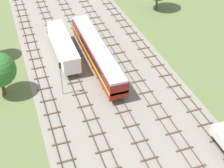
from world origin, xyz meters
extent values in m
plane|color=#5B6B3D|center=(0.00, 56.00, 0.00)|extent=(480.00, 480.00, 0.00)
cube|color=gray|center=(0.00, 56.00, 0.00)|extent=(23.26, 176.00, 0.01)
cube|color=#47382D|center=(-10.35, 57.00, 0.22)|extent=(0.07, 126.00, 0.15)
cube|color=#47382D|center=(-8.91, 57.00, 0.22)|extent=(0.07, 126.00, 0.15)
cube|color=brown|center=(-9.63, 22.50, 0.07)|extent=(2.40, 0.22, 0.14)
cube|color=brown|center=(-9.63, 25.50, 0.07)|extent=(2.40, 0.22, 0.14)
cube|color=brown|center=(-9.63, 28.50, 0.07)|extent=(2.40, 0.22, 0.14)
cube|color=brown|center=(-9.63, 31.50, 0.07)|extent=(2.40, 0.22, 0.14)
cube|color=brown|center=(-9.63, 34.50, 0.07)|extent=(2.40, 0.22, 0.14)
cube|color=brown|center=(-9.63, 37.50, 0.07)|extent=(2.40, 0.22, 0.14)
cube|color=brown|center=(-9.63, 40.50, 0.07)|extent=(2.40, 0.22, 0.14)
cube|color=brown|center=(-9.63, 43.50, 0.07)|extent=(2.40, 0.22, 0.14)
cube|color=brown|center=(-9.63, 46.50, 0.07)|extent=(2.40, 0.22, 0.14)
cube|color=brown|center=(-9.63, 49.50, 0.07)|extent=(2.40, 0.22, 0.14)
cube|color=brown|center=(-9.63, 52.50, 0.07)|extent=(2.40, 0.22, 0.14)
cube|color=brown|center=(-9.63, 55.50, 0.07)|extent=(2.40, 0.22, 0.14)
cube|color=brown|center=(-9.63, 58.50, 0.07)|extent=(2.40, 0.22, 0.14)
cube|color=brown|center=(-9.63, 61.50, 0.07)|extent=(2.40, 0.22, 0.14)
cube|color=brown|center=(-9.63, 64.50, 0.07)|extent=(2.40, 0.22, 0.14)
cube|color=brown|center=(-9.63, 67.50, 0.07)|extent=(2.40, 0.22, 0.14)
cube|color=brown|center=(-9.63, 70.50, 0.07)|extent=(2.40, 0.22, 0.14)
cube|color=brown|center=(-9.63, 73.50, 0.07)|extent=(2.40, 0.22, 0.14)
cube|color=#47382D|center=(-5.53, 57.00, 0.22)|extent=(0.07, 126.00, 0.15)
cube|color=#47382D|center=(-4.10, 57.00, 0.22)|extent=(0.07, 126.00, 0.15)
cube|color=brown|center=(-4.81, 22.50, 0.07)|extent=(2.40, 0.22, 0.14)
cube|color=brown|center=(-4.81, 25.50, 0.07)|extent=(2.40, 0.22, 0.14)
cube|color=brown|center=(-4.81, 28.50, 0.07)|extent=(2.40, 0.22, 0.14)
cube|color=brown|center=(-4.81, 31.50, 0.07)|extent=(2.40, 0.22, 0.14)
cube|color=brown|center=(-4.81, 34.50, 0.07)|extent=(2.40, 0.22, 0.14)
cube|color=brown|center=(-4.81, 37.50, 0.07)|extent=(2.40, 0.22, 0.14)
cube|color=brown|center=(-4.81, 40.50, 0.07)|extent=(2.40, 0.22, 0.14)
cube|color=brown|center=(-4.81, 43.50, 0.07)|extent=(2.40, 0.22, 0.14)
cube|color=brown|center=(-4.81, 46.50, 0.07)|extent=(2.40, 0.22, 0.14)
cube|color=brown|center=(-4.81, 49.50, 0.07)|extent=(2.40, 0.22, 0.14)
cube|color=brown|center=(-4.81, 52.50, 0.07)|extent=(2.40, 0.22, 0.14)
cube|color=brown|center=(-4.81, 55.50, 0.07)|extent=(2.40, 0.22, 0.14)
cube|color=brown|center=(-4.81, 58.50, 0.07)|extent=(2.40, 0.22, 0.14)
cube|color=brown|center=(-4.81, 61.50, 0.07)|extent=(2.40, 0.22, 0.14)
cube|color=brown|center=(-4.81, 64.50, 0.07)|extent=(2.40, 0.22, 0.14)
cube|color=brown|center=(-4.81, 67.50, 0.07)|extent=(2.40, 0.22, 0.14)
cube|color=brown|center=(-4.81, 70.50, 0.07)|extent=(2.40, 0.22, 0.14)
cube|color=#47382D|center=(-0.72, 57.00, 0.22)|extent=(0.07, 126.00, 0.15)
cube|color=#47382D|center=(0.72, 57.00, 0.22)|extent=(0.07, 126.00, 0.15)
cube|color=brown|center=(0.00, 19.50, 0.07)|extent=(2.40, 0.22, 0.14)
cube|color=brown|center=(0.00, 22.50, 0.07)|extent=(2.40, 0.22, 0.14)
cube|color=brown|center=(0.00, 25.50, 0.07)|extent=(2.40, 0.22, 0.14)
cube|color=brown|center=(0.00, 28.50, 0.07)|extent=(2.40, 0.22, 0.14)
cube|color=brown|center=(0.00, 31.50, 0.07)|extent=(2.40, 0.22, 0.14)
cube|color=brown|center=(0.00, 34.50, 0.07)|extent=(2.40, 0.22, 0.14)
cube|color=brown|center=(0.00, 37.50, 0.07)|extent=(2.40, 0.22, 0.14)
cube|color=brown|center=(0.00, 40.50, 0.07)|extent=(2.40, 0.22, 0.14)
cube|color=brown|center=(0.00, 43.50, 0.07)|extent=(2.40, 0.22, 0.14)
cube|color=brown|center=(0.00, 46.50, 0.07)|extent=(2.40, 0.22, 0.14)
cube|color=brown|center=(0.00, 49.50, 0.07)|extent=(2.40, 0.22, 0.14)
cube|color=brown|center=(0.00, 52.50, 0.07)|extent=(2.40, 0.22, 0.14)
cube|color=brown|center=(0.00, 55.50, 0.07)|extent=(2.40, 0.22, 0.14)
cube|color=brown|center=(0.00, 58.50, 0.07)|extent=(2.40, 0.22, 0.14)
cube|color=brown|center=(0.00, 61.50, 0.07)|extent=(2.40, 0.22, 0.14)
cube|color=brown|center=(0.00, 64.50, 0.07)|extent=(2.40, 0.22, 0.14)
cube|color=brown|center=(0.00, 67.50, 0.07)|extent=(2.40, 0.22, 0.14)
cube|color=#47382D|center=(4.10, 57.00, 0.22)|extent=(0.07, 126.00, 0.15)
cube|color=#47382D|center=(5.53, 57.00, 0.22)|extent=(0.07, 126.00, 0.15)
cube|color=brown|center=(4.81, 16.50, 0.07)|extent=(2.40, 0.22, 0.14)
cube|color=brown|center=(4.81, 19.50, 0.07)|extent=(2.40, 0.22, 0.14)
cube|color=brown|center=(4.81, 22.50, 0.07)|extent=(2.40, 0.22, 0.14)
cube|color=brown|center=(4.81, 25.50, 0.07)|extent=(2.40, 0.22, 0.14)
cube|color=brown|center=(4.81, 28.50, 0.07)|extent=(2.40, 0.22, 0.14)
cube|color=brown|center=(4.81, 31.50, 0.07)|extent=(2.40, 0.22, 0.14)
cube|color=brown|center=(4.81, 34.50, 0.07)|extent=(2.40, 0.22, 0.14)
cube|color=brown|center=(4.81, 37.50, 0.07)|extent=(2.40, 0.22, 0.14)
cube|color=brown|center=(4.81, 40.50, 0.07)|extent=(2.40, 0.22, 0.14)
cube|color=brown|center=(4.81, 43.50, 0.07)|extent=(2.40, 0.22, 0.14)
cube|color=brown|center=(4.81, 46.50, 0.07)|extent=(2.40, 0.22, 0.14)
cube|color=brown|center=(4.81, 49.50, 0.07)|extent=(2.40, 0.22, 0.14)
cube|color=brown|center=(4.81, 52.50, 0.07)|extent=(2.40, 0.22, 0.14)
cube|color=brown|center=(4.81, 55.50, 0.07)|extent=(2.40, 0.22, 0.14)
cube|color=brown|center=(4.81, 58.50, 0.07)|extent=(2.40, 0.22, 0.14)
cube|color=brown|center=(4.81, 61.50, 0.07)|extent=(2.40, 0.22, 0.14)
cube|color=brown|center=(4.81, 64.50, 0.07)|extent=(2.40, 0.22, 0.14)
cube|color=brown|center=(4.81, 67.50, 0.07)|extent=(2.40, 0.22, 0.14)
cube|color=#47382D|center=(8.91, 57.00, 0.22)|extent=(0.07, 126.00, 0.15)
cube|color=#47382D|center=(10.35, 57.00, 0.22)|extent=(0.07, 126.00, 0.15)
cube|color=brown|center=(9.63, 19.50, 0.07)|extent=(2.40, 0.22, 0.14)
cube|color=brown|center=(9.63, 22.50, 0.07)|extent=(2.40, 0.22, 0.14)
cube|color=brown|center=(9.63, 25.50, 0.07)|extent=(2.40, 0.22, 0.14)
cube|color=brown|center=(9.63, 28.50, 0.07)|extent=(2.40, 0.22, 0.14)
cube|color=brown|center=(9.63, 31.50, 0.07)|extent=(2.40, 0.22, 0.14)
cube|color=brown|center=(9.63, 34.50, 0.07)|extent=(2.40, 0.22, 0.14)
cube|color=brown|center=(9.63, 37.50, 0.07)|extent=(2.40, 0.22, 0.14)
cube|color=brown|center=(9.63, 40.50, 0.07)|extent=(2.40, 0.22, 0.14)
cube|color=brown|center=(9.63, 43.50, 0.07)|extent=(2.40, 0.22, 0.14)
cube|color=brown|center=(9.63, 46.50, 0.07)|extent=(2.40, 0.22, 0.14)
cube|color=brown|center=(9.63, 49.50, 0.07)|extent=(2.40, 0.22, 0.14)
cube|color=brown|center=(9.63, 52.50, 0.07)|extent=(2.40, 0.22, 0.14)
cube|color=brown|center=(9.63, 55.50, 0.07)|extent=(2.40, 0.22, 0.14)
cube|color=brown|center=(9.63, 58.50, 0.07)|extent=(2.40, 0.22, 0.14)
cube|color=brown|center=(9.63, 61.50, 0.07)|extent=(2.40, 0.22, 0.14)
cube|color=brown|center=(9.63, 64.50, 0.07)|extent=(2.40, 0.22, 0.14)
cylinder|color=black|center=(8.91, 17.66, 0.74)|extent=(0.14, 0.90, 0.90)
cylinder|color=black|center=(8.91, 19.46, 0.74)|extent=(0.14, 0.90, 0.90)
cylinder|color=black|center=(10.35, 19.46, 0.74)|extent=(0.14, 0.90, 0.90)
cube|color=black|center=(9.63, 18.56, 0.74)|extent=(1.68, 2.20, 0.24)
cube|color=maroon|center=(0.00, 41.17, 2.43)|extent=(2.90, 22.00, 2.60)
cube|color=yellow|center=(0.00, 41.17, 2.17)|extent=(2.96, 22.00, 0.40)
cube|color=black|center=(0.00, 41.17, 3.08)|extent=(2.96, 20.24, 0.70)
cube|color=#B7B7BC|center=(0.00, 41.17, 3.91)|extent=(2.67, 22.00, 0.36)
cylinder|color=black|center=(-0.72, 48.63, 0.71)|extent=(0.13, 0.84, 0.84)
cylinder|color=black|center=(0.72, 48.63, 0.71)|extent=(0.13, 0.84, 0.84)
cylinder|color=black|center=(-0.72, 50.43, 0.71)|extent=(0.13, 0.84, 0.84)
cylinder|color=black|center=(0.72, 50.43, 0.71)|extent=(0.13, 0.84, 0.84)
cube|color=black|center=(0.00, 49.53, 0.71)|extent=(1.68, 2.20, 0.24)
cylinder|color=black|center=(-0.72, 31.91, 0.71)|extent=(0.13, 0.84, 0.84)
cylinder|color=black|center=(0.72, 31.91, 0.71)|extent=(0.13, 0.84, 0.84)
cylinder|color=black|center=(-0.72, 33.71, 0.71)|extent=(0.13, 0.84, 0.84)
cylinder|color=black|center=(0.72, 33.71, 0.71)|extent=(0.13, 0.84, 0.84)
cube|color=black|center=(0.00, 32.81, 0.71)|extent=(1.68, 2.20, 0.24)
cube|color=white|center=(-4.81, 45.28, 2.49)|extent=(2.80, 14.00, 2.80)
cube|color=black|center=(-3.39, 45.28, 2.35)|extent=(0.08, 2.80, 2.24)
cylinder|color=black|center=(-5.53, 49.14, 0.69)|extent=(0.13, 0.80, 0.80)
cylinder|color=black|center=(-4.10, 49.14, 0.69)|extent=(0.13, 0.80, 0.80)
cylinder|color=black|center=(-5.53, 50.94, 0.69)|extent=(0.13, 0.80, 0.80)
cylinder|color=black|center=(-4.10, 50.94, 0.69)|extent=(0.13, 0.80, 0.80)
cube|color=black|center=(-4.81, 50.04, 0.69)|extent=(1.68, 2.20, 0.24)
cylinder|color=black|center=(-5.53, 39.62, 0.69)|extent=(0.13, 0.80, 0.80)
cylinder|color=black|center=(-4.10, 39.62, 0.69)|extent=(0.13, 0.80, 0.80)
cylinder|color=black|center=(-5.53, 41.42, 0.69)|extent=(0.13, 0.80, 0.80)
cylinder|color=black|center=(-4.10, 41.42, 0.69)|extent=(0.13, 0.80, 0.80)
cube|color=black|center=(-4.81, 40.52, 0.69)|extent=(1.68, 2.20, 0.24)
cylinder|color=gray|center=(-7.22, 35.33, 2.93)|extent=(0.16, 0.16, 5.87)
cube|color=black|center=(-7.22, 35.15, 5.37)|extent=(0.28, 0.28, 0.80)
sphere|color=green|center=(-7.22, 35.03, 5.37)|extent=(0.18, 0.18, 0.18)
cylinder|color=#4C331E|center=(18.99, 58.00, 1.42)|extent=(0.44, 0.44, 2.84)
cylinder|color=#4C331E|center=(-15.59, 38.14, 1.28)|extent=(0.53, 0.53, 2.56)
camera|label=1|loc=(-13.02, -4.10, 31.84)|focal=53.33mm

